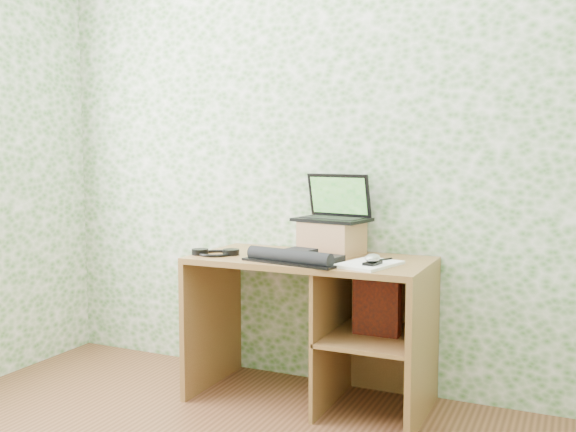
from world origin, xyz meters
The scene contains 10 objects.
wall_back centered at (0.00, 1.75, 1.30)m, with size 3.50×3.50×0.00m, color silver.
desk centered at (0.08, 1.47, 0.48)m, with size 1.20×0.60×0.75m.
riser centered at (0.06, 1.58, 0.84)m, with size 0.29×0.24×0.17m, color #A6724A.
laptop centered at (0.06, 1.62, 0.98)m, with size 0.40×0.32×0.24m.
keyboard centered at (-0.02, 1.29, 0.77)m, with size 0.51×0.33×0.07m.
headphones centered at (-0.48, 1.31, 0.76)m, with size 0.24×0.23×0.03m.
notepad centered at (0.34, 1.33, 0.76)m, with size 0.22×0.31×0.01m, color white.
mouse centered at (0.37, 1.29, 0.78)m, with size 0.07×0.11×0.04m, color silver.
pen centered at (0.38, 1.41, 0.77)m, with size 0.01×0.01×0.15m, color black.
red_box centered at (0.35, 1.44, 0.53)m, with size 0.23×0.07×0.27m, color maroon.
Camera 1 is at (1.24, -1.54, 1.28)m, focal length 40.00 mm.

